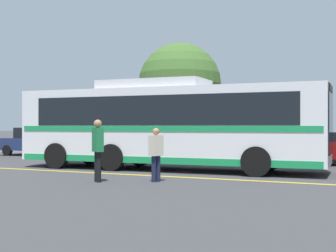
# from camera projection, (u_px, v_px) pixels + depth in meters

# --- Properties ---
(ground_plane) EXTENTS (220.00, 220.00, 0.00)m
(ground_plane) POSITION_uv_depth(u_px,v_px,m) (153.00, 168.00, 18.32)
(ground_plane) COLOR #38383A
(lane_strip_0) EXTENTS (31.71, 0.20, 0.01)m
(lane_strip_0) POSITION_uv_depth(u_px,v_px,m) (141.00, 175.00, 15.81)
(lane_strip_0) COLOR gold
(lane_strip_0) RESTS_ON ground_plane
(curb_strip) EXTENTS (39.71, 0.36, 0.15)m
(curb_strip) POSITION_uv_depth(u_px,v_px,m) (221.00, 157.00, 23.59)
(curb_strip) COLOR #99999E
(curb_strip) RESTS_ON ground_plane
(transit_bus) EXTENTS (12.11, 3.09, 3.42)m
(transit_bus) POSITION_uv_depth(u_px,v_px,m) (168.00, 124.00, 17.82)
(transit_bus) COLOR silver
(transit_bus) RESTS_ON ground_plane
(parked_car_0) EXTENTS (4.79, 2.00, 1.58)m
(parked_car_0) POSITION_uv_depth(u_px,v_px,m) (39.00, 142.00, 26.33)
(parked_car_0) COLOR navy
(parked_car_0) RESTS_ON ground_plane
(parked_car_1) EXTENTS (4.14, 2.01, 1.45)m
(parked_car_1) POSITION_uv_depth(u_px,v_px,m) (126.00, 144.00, 24.28)
(parked_car_1) COLOR navy
(parked_car_1) RESTS_ON ground_plane
(parked_car_2) EXTENTS (4.85, 1.86, 1.56)m
(parked_car_2) POSITION_uv_depth(u_px,v_px,m) (217.00, 145.00, 21.75)
(parked_car_2) COLOR #9E9EA3
(parked_car_2) RESTS_ON ground_plane
(pedestrian_0) EXTENTS (0.47, 0.42, 1.86)m
(pedestrian_0) POSITION_uv_depth(u_px,v_px,m) (98.00, 146.00, 13.88)
(pedestrian_0) COLOR black
(pedestrian_0) RESTS_ON ground_plane
(pedestrian_1) EXTENTS (0.36, 0.47, 1.61)m
(pedestrian_1) POSITION_uv_depth(u_px,v_px,m) (156.00, 151.00, 13.91)
(pedestrian_1) COLOR #191E38
(pedestrian_1) RESTS_ON ground_plane
(tree_0) EXTENTS (4.69, 4.69, 6.38)m
(tree_0) POSITION_uv_depth(u_px,v_px,m) (180.00, 84.00, 26.56)
(tree_0) COLOR #513823
(tree_0) RESTS_ON ground_plane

